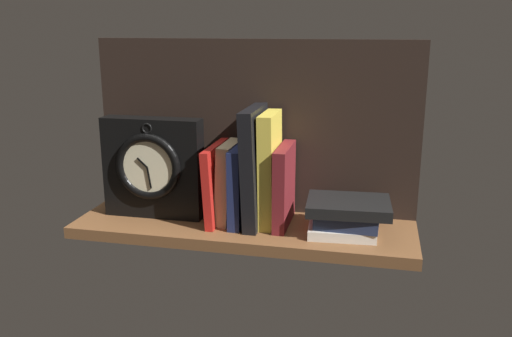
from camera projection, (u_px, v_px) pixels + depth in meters
ground_plane at (244, 229)px, 121.23cm from camera, size 75.27×22.52×2.50cm
back_panel at (254, 127)px, 125.83cm from camera, size 75.27×1.20×39.79cm
book_red_requiem at (217, 183)px, 121.65cm from camera, size 2.67×16.66×17.18cm
book_tan_shortstories at (228, 182)px, 121.02cm from camera, size 3.58×12.11×17.83cm
book_navy_bierce at (242, 184)px, 120.43cm from camera, size 2.71×15.52×17.35cm
book_black_skeptic at (255, 166)px, 118.69cm from camera, size 4.00×16.76×25.80cm
book_yellow_seinlanguage at (270, 169)px, 118.11cm from camera, size 3.50×12.52×24.77cm
book_maroon_dawkins at (284, 186)px, 118.35cm from camera, size 2.69×14.77×17.65cm
framed_clock at (153, 167)px, 122.72cm from camera, size 22.80×6.28×22.80cm
book_stack_side at (347, 215)px, 114.49cm from camera, size 17.94×14.16×7.29cm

